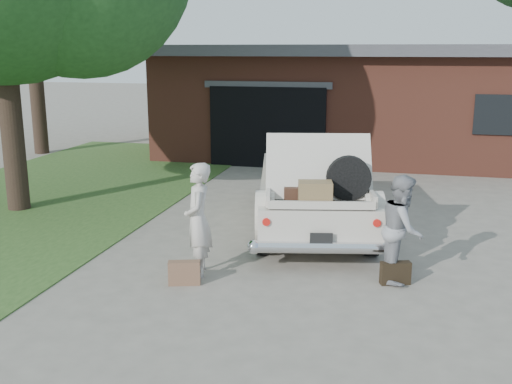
# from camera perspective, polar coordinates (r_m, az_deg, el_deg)

# --- Properties ---
(ground) EXTENTS (90.00, 90.00, 0.00)m
(ground) POSITION_cam_1_polar(r_m,az_deg,el_deg) (8.76, -0.94, -7.91)
(ground) COLOR gray
(ground) RESTS_ON ground
(grass_strip) EXTENTS (6.00, 16.00, 0.02)m
(grass_strip) POSITION_cam_1_polar(r_m,az_deg,el_deg) (13.65, -20.46, -0.88)
(grass_strip) COLOR #2D4C1E
(grass_strip) RESTS_ON ground
(house) EXTENTS (12.80, 7.80, 3.30)m
(house) POSITION_cam_1_polar(r_m,az_deg,el_deg) (19.45, 10.63, 8.78)
(house) COLOR brown
(house) RESTS_ON ground
(sedan) EXTENTS (2.90, 5.28, 1.90)m
(sedan) POSITION_cam_1_polar(r_m,az_deg,el_deg) (11.01, 5.37, 0.50)
(sedan) COLOR beige
(sedan) RESTS_ON ground
(woman_left) EXTENTS (0.56, 0.69, 1.65)m
(woman_left) POSITION_cam_1_polar(r_m,az_deg,el_deg) (8.57, -5.53, -2.65)
(woman_left) COLOR beige
(woman_left) RESTS_ON ground
(woman_right) EXTENTS (0.60, 0.76, 1.52)m
(woman_right) POSITION_cam_1_polar(r_m,az_deg,el_deg) (8.59, 13.75, -3.39)
(woman_right) COLOR gray
(woman_right) RESTS_ON ground
(suitcase_left) EXTENTS (0.46, 0.26, 0.34)m
(suitcase_left) POSITION_cam_1_polar(r_m,az_deg,el_deg) (8.43, -6.85, -7.65)
(suitcase_left) COLOR brown
(suitcase_left) RESTS_ON ground
(suitcase_right) EXTENTS (0.44, 0.27, 0.32)m
(suitcase_right) POSITION_cam_1_polar(r_m,az_deg,el_deg) (8.61, 13.13, -7.53)
(suitcase_right) COLOR black
(suitcase_right) RESTS_ON ground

